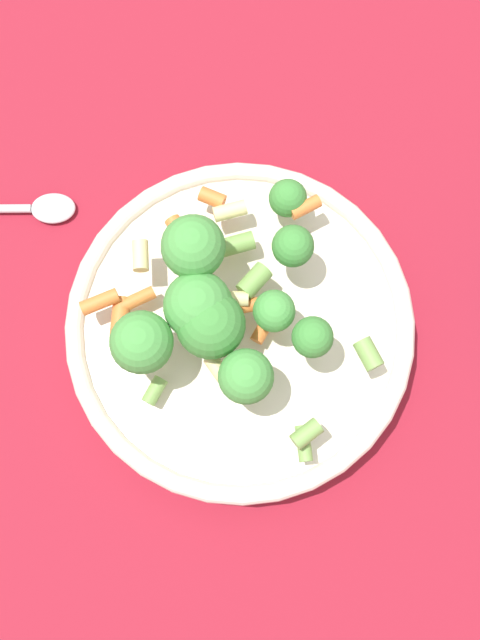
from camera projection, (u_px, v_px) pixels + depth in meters
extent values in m
plane|color=maroon|center=(240.00, 336.00, 0.59)|extent=(3.00, 3.00, 0.00)
cylinder|color=beige|center=(240.00, 331.00, 0.57)|extent=(0.26, 0.26, 0.04)
torus|color=beige|center=(240.00, 325.00, 0.55)|extent=(0.26, 0.26, 0.01)
cylinder|color=#8CB766|center=(281.00, 205.00, 0.56)|extent=(0.01, 0.01, 0.01)
sphere|color=#3D8438|center=(282.00, 196.00, 0.54)|extent=(0.03, 0.03, 0.03)
cylinder|color=#8CB766|center=(212.00, 334.00, 0.53)|extent=(0.02, 0.02, 0.02)
sphere|color=#3D8438|center=(211.00, 324.00, 0.50)|extent=(0.05, 0.05, 0.05)
cylinder|color=#8CB766|center=(196.00, 260.00, 0.53)|extent=(0.02, 0.02, 0.02)
sphere|color=#479342|center=(193.00, 247.00, 0.50)|extent=(0.04, 0.04, 0.04)
cylinder|color=#8CB766|center=(246.00, 382.00, 0.52)|extent=(0.01, 0.01, 0.02)
sphere|color=#479342|center=(246.00, 376.00, 0.49)|extent=(0.04, 0.04, 0.04)
cylinder|color=#8CB766|center=(291.00, 254.00, 0.53)|extent=(0.01, 0.01, 0.01)
sphere|color=#3D8438|center=(293.00, 246.00, 0.51)|extent=(0.03, 0.03, 0.03)
cylinder|color=#8CB766|center=(146.00, 350.00, 0.52)|extent=(0.01, 0.01, 0.01)
sphere|color=#479342|center=(142.00, 342.00, 0.49)|extent=(0.04, 0.04, 0.04)
cylinder|color=#8CB766|center=(273.00, 317.00, 0.53)|extent=(0.01, 0.01, 0.01)
sphere|color=#479342|center=(274.00, 311.00, 0.51)|extent=(0.03, 0.03, 0.03)
cylinder|color=#8CB766|center=(200.00, 315.00, 0.53)|extent=(0.02, 0.02, 0.01)
sphere|color=#479342|center=(198.00, 306.00, 0.50)|extent=(0.05, 0.05, 0.05)
cylinder|color=#8CB766|center=(309.00, 345.00, 0.52)|extent=(0.01, 0.01, 0.01)
sphere|color=#3D8438|center=(312.00, 339.00, 0.50)|extent=(0.03, 0.03, 0.03)
cylinder|color=beige|center=(195.00, 299.00, 0.54)|extent=(0.02, 0.03, 0.01)
cylinder|color=orange|center=(305.00, 207.00, 0.54)|extent=(0.02, 0.02, 0.01)
cylinder|color=orange|center=(264.00, 327.00, 0.53)|extent=(0.02, 0.01, 0.01)
cylinder|color=orange|center=(178.00, 229.00, 0.55)|extent=(0.02, 0.02, 0.01)
cylinder|color=#729E4C|center=(252.00, 280.00, 0.53)|extent=(0.03, 0.02, 0.01)
cylinder|color=#729E4C|center=(155.00, 391.00, 0.52)|extent=(0.02, 0.01, 0.01)
cylinder|color=#729E4C|center=(369.00, 354.00, 0.52)|extent=(0.02, 0.02, 0.01)
cylinder|color=#729E4C|center=(234.00, 245.00, 0.54)|extent=(0.03, 0.03, 0.01)
cylinder|color=beige|center=(217.00, 369.00, 0.51)|extent=(0.02, 0.02, 0.01)
cylinder|color=orange|center=(212.00, 198.00, 0.55)|extent=(0.01, 0.02, 0.01)
cylinder|color=beige|center=(141.00, 256.00, 0.53)|extent=(0.02, 0.02, 0.01)
cylinder|color=beige|center=(230.00, 298.00, 0.52)|extent=(0.02, 0.03, 0.01)
cylinder|color=beige|center=(230.00, 211.00, 0.54)|extent=(0.02, 0.03, 0.01)
cylinder|color=orange|center=(138.00, 299.00, 0.53)|extent=(0.03, 0.02, 0.01)
cylinder|color=orange|center=(120.00, 317.00, 0.53)|extent=(0.03, 0.02, 0.01)
cylinder|color=orange|center=(100.00, 302.00, 0.53)|extent=(0.03, 0.03, 0.01)
cylinder|color=#729E4C|center=(307.00, 434.00, 0.50)|extent=(0.02, 0.02, 0.01)
cylinder|color=#729E4C|center=(304.00, 444.00, 0.51)|extent=(0.03, 0.02, 0.01)
cylinder|color=orange|center=(239.00, 304.00, 0.53)|extent=(0.02, 0.02, 0.01)
ellipsoid|color=silver|center=(53.00, 208.00, 0.61)|extent=(0.04, 0.04, 0.01)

